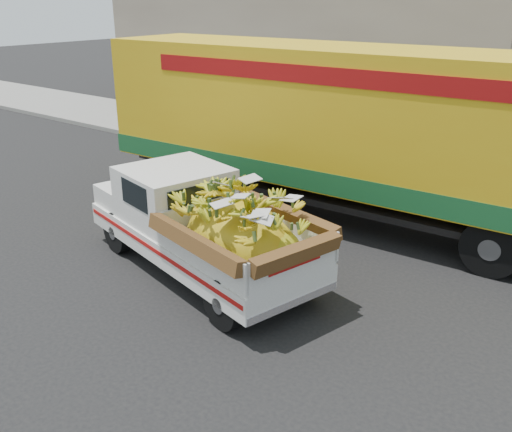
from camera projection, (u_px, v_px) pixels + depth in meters
The scene contains 6 objects.
ground at pixel (252, 276), 10.42m from camera, with size 100.00×100.00×0.00m, color black.
curb at pixel (395, 190), 14.78m from camera, with size 60.00×0.25×0.15m, color gray.
sidewalk at pixel (427, 171), 16.33m from camera, with size 60.00×4.00×0.14m, color gray.
building_left at pixel (308, 52), 24.36m from camera, with size 18.00×6.00×5.00m, color gray.
pickup_truck at pixel (212, 229), 9.99m from camera, with size 5.43×3.00×1.80m.
semi_trailer at pixel (348, 127), 12.33m from camera, with size 12.04×3.11×3.80m.
Camera 1 is at (5.78, -7.29, 4.81)m, focal length 40.00 mm.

